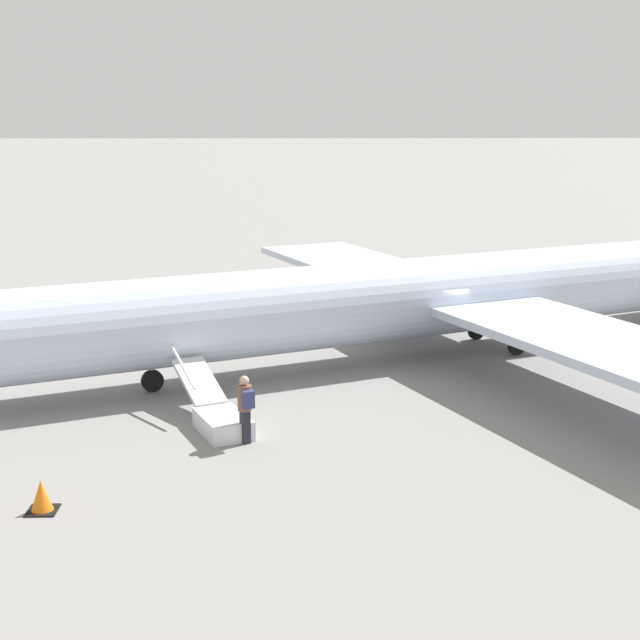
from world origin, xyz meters
The scene contains 5 objects.
ground_plane centered at (0.00, 0.00, 0.00)m, with size 600.00×600.00×0.00m, color gray.
airplane_main centered at (-0.94, -0.41, 2.09)m, with size 33.57×26.55×7.00m.
boarding_stairs centered at (6.44, 7.06, 0.38)m, with size 2.56×4.08×1.73m.
passenger centered at (5.65, 8.15, 1.00)m, with size 0.45×0.57×1.74m.
traffic_cone_near_stairs centered at (9.64, 12.00, 0.32)m, with size 0.62×0.62×0.68m.
Camera 1 is at (4.29, 29.23, 8.00)m, focal length 50.00 mm.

